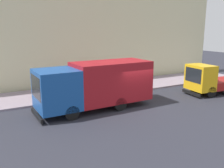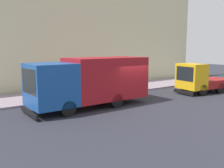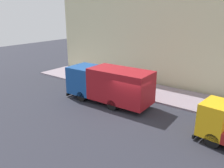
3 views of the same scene
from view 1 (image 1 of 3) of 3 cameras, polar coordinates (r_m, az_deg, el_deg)
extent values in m
plane|color=#2A2B34|center=(16.45, 5.44, -5.16)|extent=(80.00, 80.00, 0.00)
cube|color=gray|center=(20.77, -2.56, -1.13)|extent=(4.39, 30.00, 0.13)
cube|color=beige|center=(22.62, -5.76, 12.83)|extent=(0.50, 30.00, 10.21)
cube|color=#184A98|center=(14.51, -13.00, -1.29)|extent=(2.58, 2.45, 2.35)
cube|color=black|center=(14.16, -17.56, -0.73)|extent=(2.11, 0.12, 1.32)
cube|color=maroon|center=(15.93, -0.20, 0.71)|extent=(2.66, 5.12, 2.58)
cube|color=black|center=(14.60, -17.44, -7.08)|extent=(2.42, 0.19, 0.24)
cylinder|color=black|center=(13.98, -9.52, -6.70)|extent=(0.32, 0.87, 0.86)
cylinder|color=black|center=(15.97, -12.36, -4.35)|extent=(0.32, 0.87, 0.86)
cylinder|color=black|center=(15.34, 1.88, -4.76)|extent=(0.32, 0.87, 0.86)
cylinder|color=black|center=(17.18, -2.05, -2.84)|extent=(0.32, 0.87, 0.86)
cube|color=yellow|center=(19.95, 20.22, 1.46)|extent=(2.21, 1.67, 1.97)
cube|color=black|center=(19.44, 18.73, 2.00)|extent=(1.74, 0.24, 1.10)
cube|color=maroon|center=(21.68, 24.54, 0.14)|extent=(2.38, 3.30, 0.64)
cube|color=black|center=(19.68, 18.27, -2.05)|extent=(1.99, 0.32, 0.24)
cylinder|color=black|center=(19.73, 22.36, -1.76)|extent=(0.39, 0.88, 0.86)
cylinder|color=black|center=(20.98, 18.98, -0.67)|extent=(0.39, 0.88, 0.86)
cylinder|color=black|center=(22.33, 22.82, -0.19)|extent=(0.39, 0.88, 0.86)
cylinder|color=black|center=(18.92, -14.02, -1.35)|extent=(0.36, 0.36, 0.86)
cylinder|color=#265F91|center=(18.76, -14.14, 0.85)|extent=(0.49, 0.49, 0.62)
sphere|color=tan|center=(18.68, -14.21, 2.10)|extent=(0.22, 0.22, 0.22)
cylinder|color=brown|center=(18.43, -8.94, -1.45)|extent=(0.30, 0.30, 0.88)
cylinder|color=#A6222B|center=(18.27, -9.01, 0.74)|extent=(0.40, 0.40, 0.56)
sphere|color=#D7A188|center=(18.19, -9.06, 1.97)|extent=(0.23, 0.23, 0.23)
cylinder|color=#4C5156|center=(18.33, -4.60, 1.08)|extent=(0.08, 0.08, 2.44)
cube|color=blue|center=(18.15, -4.71, 4.08)|extent=(0.44, 0.03, 0.36)
camera|label=2|loc=(2.00, -74.04, -43.20)|focal=39.47mm
camera|label=3|loc=(17.49, 65.64, 13.46)|focal=36.74mm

